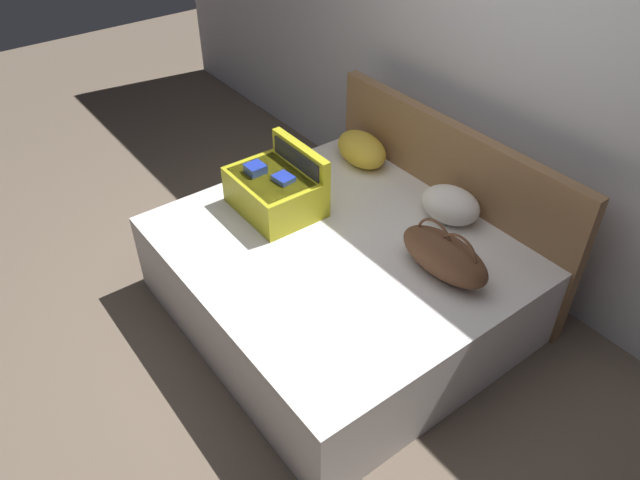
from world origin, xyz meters
TOP-DOWN VIEW (x-y plane):
  - ground_plane at (0.00, 0.00)m, footprint 12.00×12.00m
  - back_wall at (0.00, 1.65)m, footprint 8.00×0.10m
  - bed at (0.00, 0.40)m, footprint 2.01×1.78m
  - headboard at (0.00, 1.33)m, footprint 2.05×0.08m
  - hard_case_large at (-0.53, 0.32)m, footprint 0.56×0.46m
  - duffel_bag at (0.55, 0.71)m, footprint 0.59×0.27m
  - pillow_near_headboard at (-0.64, 1.12)m, footprint 0.50×0.36m
  - pillow_center_head at (0.22, 1.12)m, footprint 0.43×0.35m

SIDE VIEW (x-z plane):
  - ground_plane at x=0.00m, z-range 0.00..0.00m
  - bed at x=0.00m, z-range 0.00..0.56m
  - headboard at x=0.00m, z-range 0.00..1.06m
  - pillow_near_headboard at x=-0.64m, z-range 0.56..0.77m
  - pillow_center_head at x=0.22m, z-range 0.56..0.77m
  - duffel_bag at x=0.55m, z-range 0.53..0.85m
  - hard_case_large at x=-0.53m, z-range 0.51..0.91m
  - back_wall at x=0.00m, z-range 0.00..2.60m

